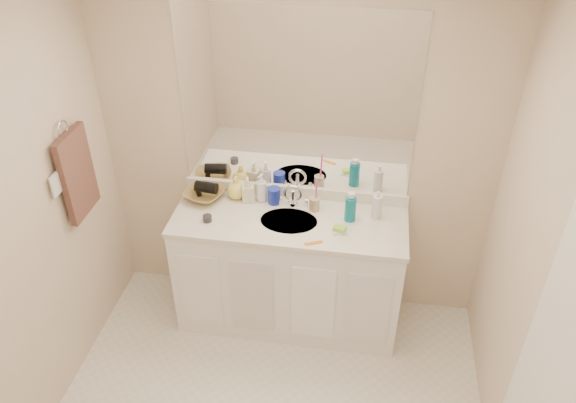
% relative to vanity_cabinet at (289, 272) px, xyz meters
% --- Properties ---
extents(ceiling, '(2.60, 2.60, 0.02)m').
position_rel_vanity_cabinet_xyz_m(ceiling, '(0.00, -1.02, 1.97)').
color(ceiling, white).
rests_on(ceiling, wall_back).
extents(wall_back, '(2.60, 0.02, 2.40)m').
position_rel_vanity_cabinet_xyz_m(wall_back, '(0.00, 0.28, 0.77)').
color(wall_back, beige).
rests_on(wall_back, floor).
extents(wall_right, '(0.02, 2.60, 2.40)m').
position_rel_vanity_cabinet_xyz_m(wall_right, '(1.30, -1.02, 0.77)').
color(wall_right, beige).
rests_on(wall_right, floor).
extents(vanity_cabinet, '(1.50, 0.55, 0.85)m').
position_rel_vanity_cabinet_xyz_m(vanity_cabinet, '(0.00, 0.00, 0.00)').
color(vanity_cabinet, white).
rests_on(vanity_cabinet, floor).
extents(countertop, '(1.52, 0.57, 0.03)m').
position_rel_vanity_cabinet_xyz_m(countertop, '(0.00, 0.00, 0.44)').
color(countertop, silver).
rests_on(countertop, vanity_cabinet).
extents(backsplash, '(1.52, 0.03, 0.08)m').
position_rel_vanity_cabinet_xyz_m(backsplash, '(0.00, 0.26, 0.50)').
color(backsplash, white).
rests_on(backsplash, countertop).
extents(sink_basin, '(0.37, 0.37, 0.02)m').
position_rel_vanity_cabinet_xyz_m(sink_basin, '(0.00, -0.02, 0.44)').
color(sink_basin, beige).
rests_on(sink_basin, countertop).
extents(faucet, '(0.02, 0.02, 0.11)m').
position_rel_vanity_cabinet_xyz_m(faucet, '(0.00, 0.16, 0.51)').
color(faucet, silver).
rests_on(faucet, countertop).
extents(mirror, '(1.48, 0.01, 1.20)m').
position_rel_vanity_cabinet_xyz_m(mirror, '(0.00, 0.27, 1.14)').
color(mirror, white).
rests_on(mirror, wall_back).
extents(blue_mug, '(0.10, 0.10, 0.11)m').
position_rel_vanity_cabinet_xyz_m(blue_mug, '(-0.13, 0.16, 0.51)').
color(blue_mug, '#1828A5').
rests_on(blue_mug, countertop).
extents(tan_cup, '(0.08, 0.08, 0.09)m').
position_rel_vanity_cabinet_xyz_m(tan_cup, '(0.15, 0.13, 0.50)').
color(tan_cup, tan).
rests_on(tan_cup, countertop).
extents(toothbrush, '(0.02, 0.04, 0.22)m').
position_rel_vanity_cabinet_xyz_m(toothbrush, '(0.16, 0.13, 0.60)').
color(toothbrush, '#EC3E96').
rests_on(toothbrush, tan_cup).
extents(mouthwash_bottle, '(0.08, 0.08, 0.17)m').
position_rel_vanity_cabinet_xyz_m(mouthwash_bottle, '(0.38, 0.05, 0.54)').
color(mouthwash_bottle, '#0A6D83').
rests_on(mouthwash_bottle, countertop).
extents(clear_pump_bottle, '(0.07, 0.07, 0.16)m').
position_rel_vanity_cabinet_xyz_m(clear_pump_bottle, '(0.55, 0.11, 0.54)').
color(clear_pump_bottle, silver).
rests_on(clear_pump_bottle, countertop).
extents(soap_dish, '(0.10, 0.09, 0.01)m').
position_rel_vanity_cabinet_xyz_m(soap_dish, '(0.33, -0.08, 0.46)').
color(soap_dish, white).
rests_on(soap_dish, countertop).
extents(green_soap, '(0.09, 0.07, 0.03)m').
position_rel_vanity_cabinet_xyz_m(green_soap, '(0.33, -0.08, 0.48)').
color(green_soap, '#94D834').
rests_on(green_soap, soap_dish).
extents(orange_comb, '(0.11, 0.07, 0.00)m').
position_rel_vanity_cabinet_xyz_m(orange_comb, '(0.18, -0.22, 0.46)').
color(orange_comb, orange).
rests_on(orange_comb, countertop).
extents(dark_jar, '(0.07, 0.07, 0.04)m').
position_rel_vanity_cabinet_xyz_m(dark_jar, '(-0.51, -0.11, 0.48)').
color(dark_jar, '#29282E').
rests_on(dark_jar, countertop).
extents(soap_bottle_white, '(0.10, 0.10, 0.20)m').
position_rel_vanity_cabinet_xyz_m(soap_bottle_white, '(-0.22, 0.18, 0.56)').
color(soap_bottle_white, white).
rests_on(soap_bottle_white, countertop).
extents(soap_bottle_cream, '(0.10, 0.10, 0.18)m').
position_rel_vanity_cabinet_xyz_m(soap_bottle_cream, '(-0.31, 0.16, 0.54)').
color(soap_bottle_cream, beige).
rests_on(soap_bottle_cream, countertop).
extents(soap_bottle_yellow, '(0.14, 0.14, 0.16)m').
position_rel_vanity_cabinet_xyz_m(soap_bottle_yellow, '(-0.39, 0.19, 0.54)').
color(soap_bottle_yellow, '#F5E35F').
rests_on(soap_bottle_yellow, countertop).
extents(wicker_basket, '(0.32, 0.32, 0.06)m').
position_rel_vanity_cabinet_xyz_m(wicker_basket, '(-0.61, 0.14, 0.49)').
color(wicker_basket, olive).
rests_on(wicker_basket, countertop).
extents(hair_dryer, '(0.16, 0.09, 0.08)m').
position_rel_vanity_cabinet_xyz_m(hair_dryer, '(-0.59, 0.14, 0.54)').
color(hair_dryer, black).
rests_on(hair_dryer, wicker_basket).
extents(towel_ring, '(0.01, 0.11, 0.11)m').
position_rel_vanity_cabinet_xyz_m(towel_ring, '(-1.27, -0.25, 1.12)').
color(towel_ring, silver).
rests_on(towel_ring, wall_left).
extents(hand_towel, '(0.04, 0.32, 0.55)m').
position_rel_vanity_cabinet_xyz_m(hand_towel, '(-1.25, -0.25, 0.82)').
color(hand_towel, '#3E2621').
rests_on(hand_towel, towel_ring).
extents(switch_plate, '(0.01, 0.08, 0.13)m').
position_rel_vanity_cabinet_xyz_m(switch_plate, '(-1.27, -0.45, 0.88)').
color(switch_plate, white).
rests_on(switch_plate, wall_left).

